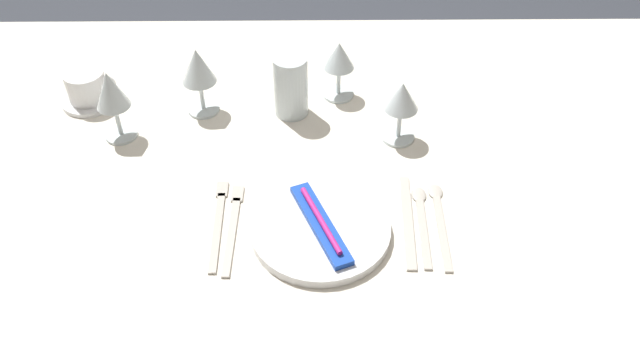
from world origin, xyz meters
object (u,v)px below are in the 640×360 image
object	(u,v)px
wine_glass_centre	(198,69)
wine_glass_left	(339,59)
toothbrush_package	(321,223)
fork_outer	(233,225)
coffee_cup_left	(87,85)
drink_tumbler	(291,90)
spoon_soup	(421,216)
wine_glass_right	(111,93)
fork_inner	(218,221)
dinner_knife	(408,223)
wine_glass_far	(402,100)
dinner_plate	(321,230)
spoon_dessert	(439,215)

from	to	relation	value
wine_glass_centre	wine_glass_left	bearing A→B (deg)	10.33
toothbrush_package	fork_outer	distance (m)	0.16
coffee_cup_left	drink_tumbler	world-z (taller)	drink_tumbler
spoon_soup	wine_glass_right	xyz separation A→B (m)	(-0.60, 0.24, 0.11)
fork_inner	coffee_cup_left	distance (m)	0.50
dinner_knife	wine_glass_far	size ratio (longest dim) A/B	1.70
wine_glass_far	dinner_plate	bearing A→B (deg)	-121.42
fork_outer	wine_glass_left	distance (m)	0.46
fork_inner	toothbrush_package	bearing A→B (deg)	-9.31
fork_outer	wine_glass_right	bearing A→B (deg)	134.29
wine_glass_centre	wine_glass_far	size ratio (longest dim) A/B	1.12
fork_inner	wine_glass_left	bearing A→B (deg)	59.52
dinner_plate	wine_glass_centre	xyz separation A→B (m)	(-0.25, 0.37, 0.10)
spoon_dessert	wine_glass_centre	size ratio (longest dim) A/B	1.42
toothbrush_package	wine_glass_centre	world-z (taller)	wine_glass_centre
toothbrush_package	fork_inner	world-z (taller)	toothbrush_package
coffee_cup_left	wine_glass_right	bearing A→B (deg)	-52.72
spoon_soup	dinner_knife	bearing A→B (deg)	-146.99
wine_glass_centre	drink_tumbler	distance (m)	0.20
dinner_knife	spoon_soup	size ratio (longest dim) A/B	1.15
dinner_plate	toothbrush_package	bearing A→B (deg)	0.00
fork_outer	coffee_cup_left	distance (m)	0.52
spoon_soup	spoon_dessert	size ratio (longest dim) A/B	0.93
toothbrush_package	spoon_dessert	world-z (taller)	toothbrush_package
dinner_plate	coffee_cup_left	bearing A→B (deg)	141.52
wine_glass_left	dinner_plate	bearing A→B (deg)	-95.96
fork_outer	fork_inner	bearing A→B (deg)	158.20
coffee_cup_left	toothbrush_package	bearing A→B (deg)	-38.48
toothbrush_package	wine_glass_left	distance (m)	0.43
wine_glass_centre	wine_glass_right	xyz separation A→B (m)	(-0.16, -0.09, 0.00)
fork_outer	wine_glass_left	xyz separation A→B (m)	(0.20, 0.40, 0.09)
fork_outer	fork_inner	size ratio (longest dim) A/B	0.98
dinner_knife	drink_tumbler	xyz separation A→B (m)	(-0.22, 0.34, 0.06)
dinner_knife	wine_glass_centre	size ratio (longest dim) A/B	1.52
dinner_knife	spoon_dessert	distance (m)	0.06
fork_inner	wine_glass_far	world-z (taller)	wine_glass_far
spoon_soup	coffee_cup_left	distance (m)	0.79
fork_inner	wine_glass_centre	distance (m)	0.36
fork_inner	wine_glass_centre	xyz separation A→B (m)	(-0.07, 0.34, 0.11)
dinner_plate	wine_glass_far	world-z (taller)	wine_glass_far
wine_glass_left	wine_glass_far	distance (m)	0.20
drink_tumbler	wine_glass_far	bearing A→B (deg)	-22.16
wine_glass_left	fork_outer	bearing A→B (deg)	-116.75
fork_inner	wine_glass_far	size ratio (longest dim) A/B	1.64
fork_inner	wine_glass_left	size ratio (longest dim) A/B	1.68
fork_inner	wine_glass_left	xyz separation A→B (m)	(0.23, 0.39, 0.09)
wine_glass_far	toothbrush_package	bearing A→B (deg)	-121.42
fork_inner	drink_tumbler	distance (m)	0.36
wine_glass_right	drink_tumbler	distance (m)	0.37
dinner_plate	wine_glass_left	xyz separation A→B (m)	(0.04, 0.42, 0.09)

